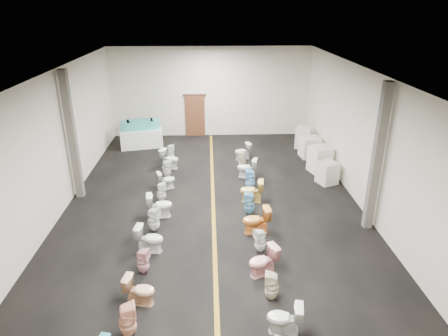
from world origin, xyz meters
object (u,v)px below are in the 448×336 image
at_px(toilet_left_9, 167,169).
at_px(appliance_crate_a, 327,173).
at_px(toilet_left_7, 161,192).
at_px(toilet_left_10, 170,159).
at_px(toilet_right_7, 252,191).
at_px(toilet_right_9, 247,168).
at_px(appliance_crate_b, 320,159).
at_px(toilet_right_6, 250,204).
at_px(display_table, 141,138).
at_px(appliance_crate_c, 310,147).
at_px(toilet_left_6, 160,205).
at_px(toilet_right_3, 263,261).
at_px(toilet_left_3, 143,261).
at_px(bathtub, 140,125).
at_px(toilet_right_1, 284,319).
at_px(toilet_left_2, 140,290).
at_px(toilet_right_2, 272,286).
at_px(toilet_right_10, 242,159).
at_px(toilet_left_8, 166,180).
at_px(appliance_crate_d, 303,138).
at_px(toilet_left_11, 170,152).
at_px(toilet_right_5, 256,220).
at_px(toilet_right_4, 260,241).
at_px(toilet_left_5, 154,220).
at_px(toilet_left_4, 150,239).
at_px(toilet_right_8, 250,179).
at_px(toilet_left_1, 127,320).
at_px(toilet_right_11, 243,151).

bearing_deg(toilet_left_9, appliance_crate_a, -121.20).
xyz_separation_m(toilet_left_7, toilet_left_10, (0.03, 3.04, 0.05)).
relative_size(toilet_right_7, toilet_right_9, 1.01).
relative_size(appliance_crate_b, toilet_right_6, 1.35).
bearing_deg(display_table, appliance_crate_c, -12.34).
distance_m(toilet_left_6, toilet_right_3, 4.28).
bearing_deg(toilet_right_7, toilet_left_3, -31.47).
height_order(bathtub, toilet_right_9, bathtub).
bearing_deg(toilet_right_1, display_table, -147.56).
distance_m(toilet_left_2, toilet_right_2, 3.04).
bearing_deg(toilet_right_10, toilet_right_7, 7.76).
bearing_deg(toilet_right_3, toilet_right_9, 154.53).
bearing_deg(toilet_left_8, toilet_right_9, -94.86).
relative_size(toilet_left_7, toilet_right_2, 0.96).
bearing_deg(appliance_crate_d, appliance_crate_c, -90.00).
xyz_separation_m(toilet_right_3, toilet_right_10, (0.07, 7.24, -0.05)).
bearing_deg(toilet_left_7, toilet_right_3, -149.29).
height_order(toilet_left_11, toilet_right_9, toilet_right_9).
bearing_deg(appliance_crate_a, toilet_right_5, -132.07).
distance_m(bathtub, toilet_left_3, 9.97).
bearing_deg(toilet_right_4, toilet_left_6, -148.48).
distance_m(toilet_right_3, toilet_right_6, 3.15).
bearing_deg(bathtub, toilet_right_7, -65.58).
xyz_separation_m(toilet_left_2, toilet_left_5, (-0.07, 3.17, 0.03)).
bearing_deg(toilet_left_4, toilet_right_9, -23.77).
xyz_separation_m(toilet_left_7, toilet_right_8, (3.20, 0.83, 0.04)).
bearing_deg(toilet_right_8, toilet_left_3, -30.86).
distance_m(toilet_left_3, toilet_left_10, 7.07).
xyz_separation_m(toilet_right_7, toilet_right_10, (-0.07, 3.19, -0.07)).
relative_size(toilet_left_1, toilet_right_5, 0.96).
height_order(toilet_left_6, toilet_right_3, toilet_left_6).
bearing_deg(appliance_crate_b, toilet_right_8, -152.28).
bearing_deg(toilet_left_2, appliance_crate_a, -32.87).
relative_size(toilet_left_2, toilet_right_9, 0.89).
height_order(toilet_left_1, toilet_left_7, toilet_left_1).
bearing_deg(toilet_left_4, toilet_right_11, -15.62).
height_order(toilet_left_3, toilet_left_4, toilet_left_4).
relative_size(toilet_left_9, toilet_right_4, 1.03).
bearing_deg(toilet_left_6, toilet_right_7, -81.27).
distance_m(toilet_left_9, toilet_right_3, 6.93).
relative_size(toilet_left_9, toilet_right_7, 0.89).
bearing_deg(toilet_left_1, toilet_right_9, -35.48).
height_order(toilet_left_4, toilet_right_7, toilet_right_7).
distance_m(toilet_left_1, toilet_right_7, 6.77).
bearing_deg(toilet_right_4, toilet_left_4, -116.61).
distance_m(toilet_left_2, toilet_left_8, 6.18).
height_order(display_table, toilet_left_1, display_table).
bearing_deg(toilet_left_1, toilet_right_8, -38.65).
distance_m(appliance_crate_d, toilet_left_2, 12.18).
height_order(toilet_left_3, toilet_right_9, toilet_right_9).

